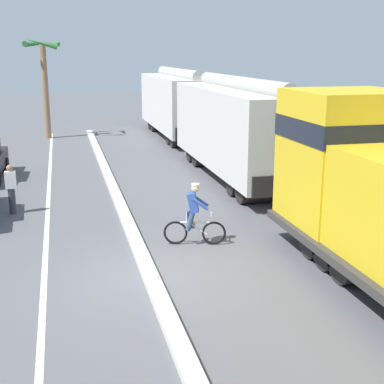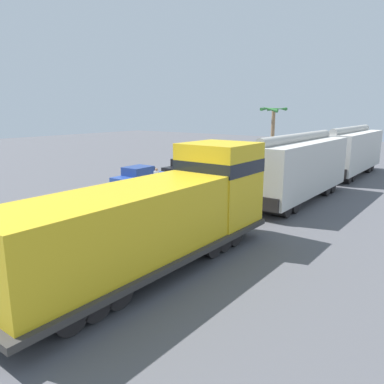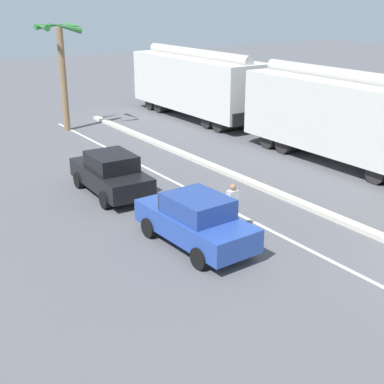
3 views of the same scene
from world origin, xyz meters
name	(u,v)px [view 1 (image 1 of 3)]	position (x,y,z in m)	size (l,w,h in m)	color
ground_plane	(149,276)	(0.00, 0.00, 0.00)	(120.00, 120.00, 0.00)	#56565B
median_curb	(120,205)	(0.00, 6.00, 0.08)	(0.36, 36.00, 0.16)	beige
lane_stripe	(48,212)	(-2.40, 6.00, 0.00)	(0.14, 36.00, 0.01)	silver
hopper_car_lead	(239,129)	(5.28, 9.17, 2.08)	(2.90, 10.60, 4.18)	beige
hopper_car_middle	(178,103)	(5.28, 20.77, 2.08)	(2.90, 10.60, 4.18)	silver
cyclist	(194,216)	(1.55, 1.84, 0.82)	(1.66, 0.61, 1.71)	black
palm_tree_near	(44,68)	(-2.59, 22.24, 4.22)	(2.19, 2.30, 5.99)	#846647
pedestrian_by_cars	(11,188)	(-3.49, 6.08, 0.85)	(0.34, 0.22, 1.62)	#33333D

